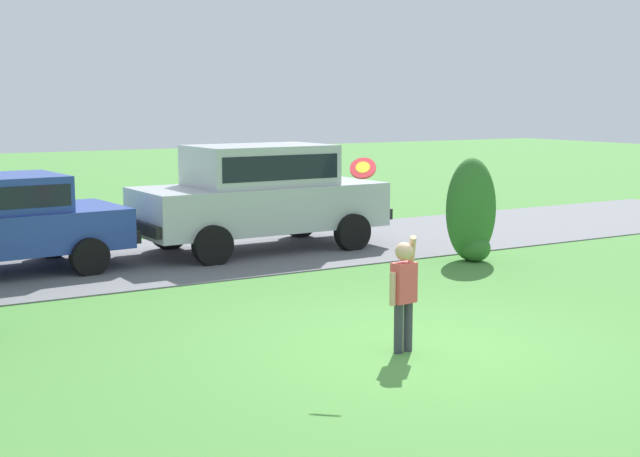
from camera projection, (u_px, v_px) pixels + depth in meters
ground_plane at (422, 348)px, 9.81m from camera, size 80.00×80.00×0.00m
driveway_strip at (190, 257)px, 15.44m from camera, size 28.00×4.40×0.02m
shrub_centre_left at (471, 213)px, 15.05m from camera, size 0.91×0.77×1.76m
parked_suv at (260, 192)px, 16.04m from camera, size 4.74×2.17×1.92m
child_thrower at (404, 287)px, 9.55m from camera, size 0.44×0.29×1.29m
frisbee at (363, 168)px, 9.36m from camera, size 0.33×0.25×0.30m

